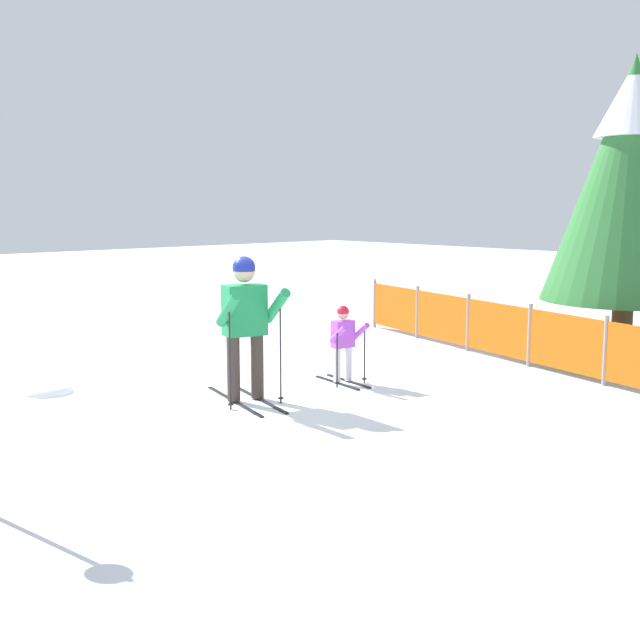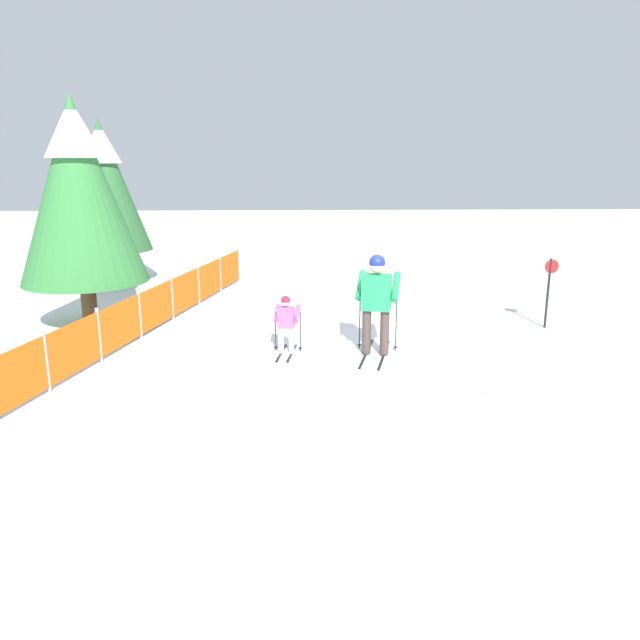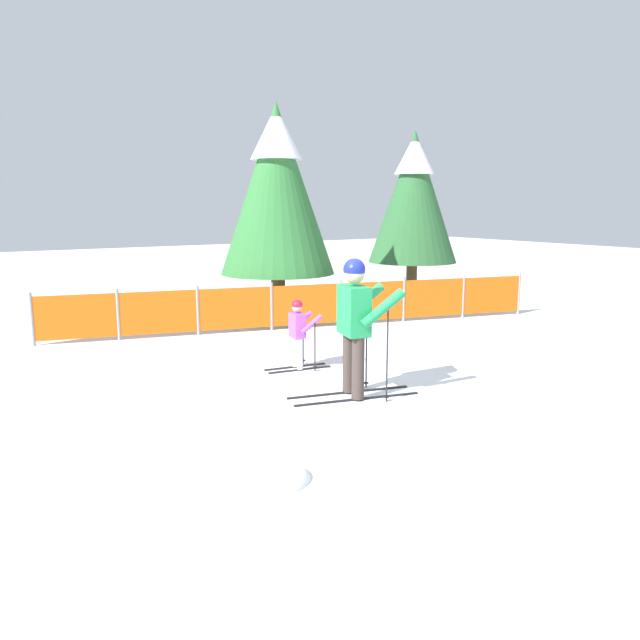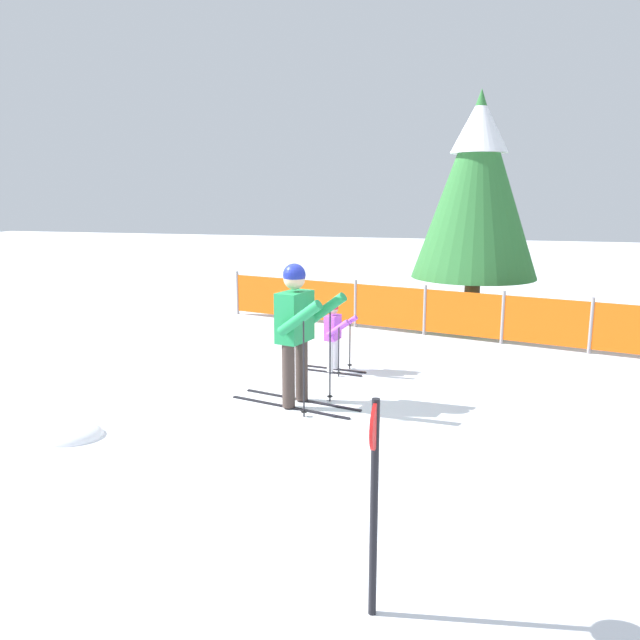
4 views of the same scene
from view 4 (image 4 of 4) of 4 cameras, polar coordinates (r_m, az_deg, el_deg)
name	(u,v)px [view 4 (image 4 of 4)]	position (r m, az deg, el deg)	size (l,w,h in m)	color
ground_plane	(271,406)	(7.86, -4.52, -7.87)	(60.00, 60.00, 0.00)	white
skier_adult	(297,322)	(7.62, -2.15, -0.16)	(1.72, 0.87, 1.78)	black
skier_child	(334,331)	(9.17, 1.28, -1.04)	(1.01, 0.52, 1.05)	black
safety_fence	(463,314)	(11.54, 12.91, 0.56)	(9.78, 2.44, 0.94)	gray
conifer_far	(477,183)	(12.71, 14.20, 12.09)	(2.45, 2.45, 4.54)	#4C3823
trail_marker	(374,485)	(3.90, 4.97, -14.80)	(0.05, 0.28, 1.42)	black
snow_mound	(68,436)	(7.46, -22.01, -9.79)	(0.77, 0.65, 0.31)	white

